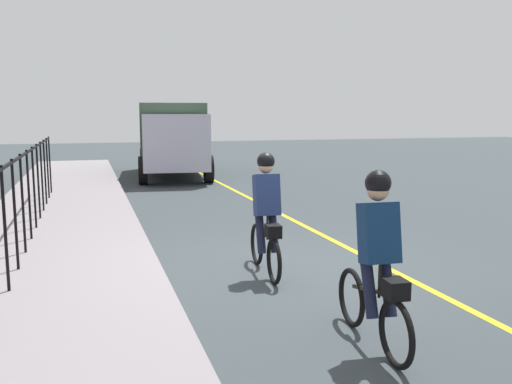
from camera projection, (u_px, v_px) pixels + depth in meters
ground_plane at (277, 266)px, 8.52m from camera, size 80.00×80.00×0.00m
lane_line_centre at (368, 258)px, 8.99m from camera, size 36.00×0.12×0.01m
sidewalk at (46, 281)px, 7.51m from camera, size 40.00×3.20×0.15m
iron_fence at (18, 191)px, 8.17m from camera, size 15.31×0.04×1.60m
cyclist_lead at (266, 215)px, 7.94m from camera, size 1.71×0.38×1.83m
cyclist_follow at (377, 261)px, 5.43m from camera, size 1.71×0.38×1.83m
box_truck_background at (172, 136)px, 20.98m from camera, size 6.92×3.12×2.78m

